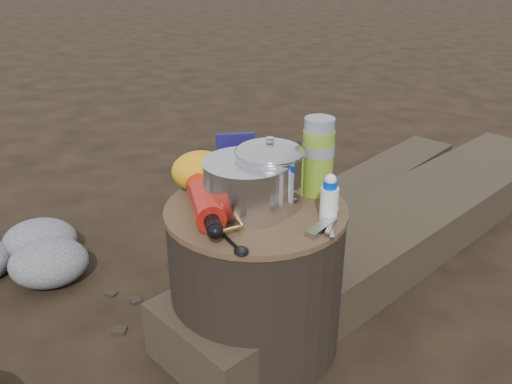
{
  "coord_description": "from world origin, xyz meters",
  "views": [
    {
      "loc": [
        -0.17,
        -1.23,
        1.07
      ],
      "look_at": [
        0.0,
        0.0,
        0.48
      ],
      "focal_mm": 37.57,
      "sensor_mm": 36.0,
      "label": 1
    }
  ],
  "objects": [
    {
      "name": "log_small",
      "position": [
        0.69,
        0.94,
        0.05
      ],
      "size": [
        1.03,
        0.9,
        0.1
      ],
      "primitive_type": "cube",
      "rotation": [
        0.0,
        0.0,
        -0.88
      ],
      "color": "#342A1F",
      "rests_on": "ground"
    },
    {
      "name": "food_pouch",
      "position": [
        -0.03,
        0.18,
        0.51
      ],
      "size": [
        0.11,
        0.03,
        0.14
      ],
      "primitive_type": "cube",
      "rotation": [
        0.0,
        0.0,
        0.0
      ],
      "color": "#140F4C",
      "rests_on": "stump"
    },
    {
      "name": "stump",
      "position": [
        0.0,
        0.0,
        0.22
      ],
      "size": [
        0.47,
        0.47,
        0.44
      ],
      "primitive_type": "cylinder",
      "color": "black",
      "rests_on": "ground"
    },
    {
      "name": "squeeze_bottle",
      "position": [
        0.17,
        -0.09,
        0.49
      ],
      "size": [
        0.04,
        0.04,
        0.11
      ],
      "primitive_type": "cylinder",
      "color": "white",
      "rests_on": "stump"
    },
    {
      "name": "log_main",
      "position": [
        0.62,
        0.44,
        0.09
      ],
      "size": [
        1.88,
        1.48,
        0.17
      ],
      "primitive_type": "cube",
      "rotation": [
        0.0,
        0.0,
        -0.95
      ],
      "color": "#342A1F",
      "rests_on": "ground"
    },
    {
      "name": "ground",
      "position": [
        0.0,
        0.0,
        0.0
      ],
      "size": [
        60.0,
        60.0,
        0.0
      ],
      "primitive_type": "plane",
      "color": "black",
      "rests_on": "ground"
    },
    {
      "name": "thermos",
      "position": [
        0.18,
        0.07,
        0.54
      ],
      "size": [
        0.08,
        0.08,
        0.21
      ],
      "primitive_type": "cylinder",
      "color": "#79A326",
      "rests_on": "stump"
    },
    {
      "name": "stuff_sack",
      "position": [
        -0.13,
        0.13,
        0.49
      ],
      "size": [
        0.16,
        0.13,
        0.11
      ],
      "primitive_type": "ellipsoid",
      "color": "orange",
      "rests_on": "stump"
    },
    {
      "name": "fuel_bottle",
      "position": [
        -0.13,
        -0.01,
        0.47
      ],
      "size": [
        0.1,
        0.31,
        0.07
      ],
      "primitive_type": null,
      "rotation": [
        0.0,
        0.0,
        0.09
      ],
      "color": "red",
      "rests_on": "stump"
    },
    {
      "name": "spork",
      "position": [
        -0.09,
        -0.16,
        0.44
      ],
      "size": [
        0.08,
        0.13,
        0.01
      ],
      "primitive_type": null,
      "rotation": [
        0.0,
        0.0,
        0.39
      ],
      "color": "black",
      "rests_on": "stump"
    },
    {
      "name": "pot_grabber",
      "position": [
        0.16,
        -0.12,
        0.44
      ],
      "size": [
        0.08,
        0.14,
        0.01
      ],
      "primitive_type": null,
      "rotation": [
        0.0,
        0.0,
        -0.29
      ],
      "color": "#A9A9AD",
      "rests_on": "stump"
    },
    {
      "name": "travel_mug",
      "position": [
        0.12,
        0.12,
        0.49
      ],
      "size": [
        0.08,
        0.08,
        0.12
      ],
      "primitive_type": "cylinder",
      "color": "black",
      "rests_on": "stump"
    },
    {
      "name": "camping_pot",
      "position": [
        0.04,
        0.01,
        0.52
      ],
      "size": [
        0.17,
        0.17,
        0.17
      ],
      "primitive_type": "cylinder",
      "color": "silver",
      "rests_on": "stump"
    },
    {
      "name": "multitool",
      "position": [
        0.14,
        -0.14,
        0.44
      ],
      "size": [
        0.1,
        0.09,
        0.01
      ],
      "primitive_type": "cube",
      "rotation": [
        0.0,
        0.0,
        -0.81
      ],
      "color": "#A9A9AD",
      "rests_on": "stump"
    },
    {
      "name": "foil_windscreen",
      "position": [
        -0.03,
        -0.01,
        0.5
      ],
      "size": [
        0.22,
        0.22,
        0.13
      ],
      "primitive_type": "cylinder",
      "color": "silver",
      "rests_on": "stump"
    }
  ]
}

